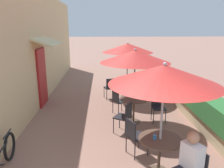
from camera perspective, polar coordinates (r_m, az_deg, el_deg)
cafe_facade_wall at (r=8.86m, az=-18.39°, el=9.09°), size 0.98×13.87×4.20m
planter_hedge at (r=9.32m, az=15.71°, el=-0.17°), size 0.60×12.87×1.01m
patio_table_near at (r=4.55m, az=12.35°, el=-15.82°), size 0.84×0.84×0.76m
patio_umbrella_near at (r=4.02m, az=13.50°, el=2.39°), size 2.03×2.03×2.26m
seated_patron_near_left at (r=4.02m, az=19.47°, el=-18.96°), size 0.50×0.46×1.25m
cafe_chair_near_right at (r=5.06m, az=5.91°, el=-12.92°), size 0.53×0.53×0.87m
coffee_cup_near at (r=4.39m, az=11.09°, el=-13.49°), size 0.07×0.07×0.09m
patio_table_mid at (r=6.67m, az=5.71°, el=-5.33°), size 0.84×0.84×0.76m
patio_umbrella_mid at (r=6.32m, az=6.06°, el=7.17°), size 2.03×2.03×2.26m
cafe_chair_mid_left at (r=7.24m, az=1.66°, el=-4.07°), size 0.54×0.54×0.87m
cafe_chair_mid_right at (r=6.02m, az=3.40°, el=-8.15°), size 0.55×0.55×0.87m
cafe_chair_mid_back at (r=6.89m, az=11.97°, el=-5.43°), size 0.42×0.42×0.87m
patio_table_far at (r=9.07m, az=3.94°, el=0.18°), size 0.84×0.84×0.76m
patio_umbrella_far at (r=8.82m, az=4.11°, el=9.39°), size 2.03×2.03×2.26m
cafe_chair_far_left at (r=9.46m, az=8.04°, el=0.34°), size 0.49×0.49×0.87m
cafe_chair_far_right at (r=8.77m, az=-0.50°, el=-0.68°), size 0.49×0.49×0.87m
coffee_cup_far at (r=8.92m, az=3.45°, el=1.48°), size 0.07×0.07×0.09m
bicycle_leaning at (r=5.04m, az=-27.16°, el=-17.24°), size 0.17×1.68×0.71m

